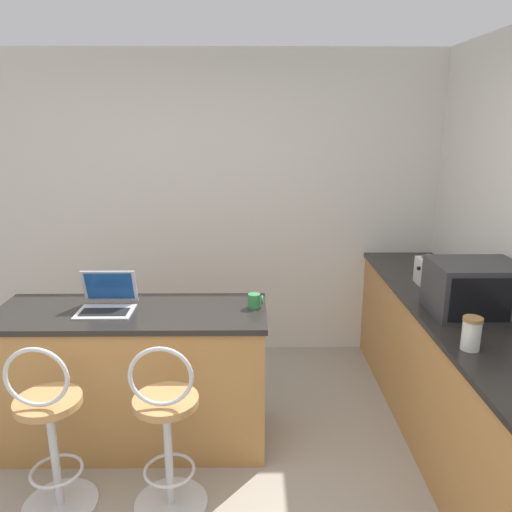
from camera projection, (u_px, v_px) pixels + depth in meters
wall_back at (214, 208)px, 4.31m from camera, size 12.00×0.06×2.60m
breakfast_bar at (135, 377)px, 3.18m from camera, size 1.67×0.62×0.91m
counter_right at (454, 375)px, 3.20m from camera, size 0.61×2.76×0.91m
bar_stool_near at (51, 434)px, 2.59m from camera, size 0.40×0.40×0.99m
bar_stool_far at (167, 433)px, 2.60m from camera, size 0.40×0.40×0.99m
laptop at (107, 300)px, 3.06m from camera, size 0.33×0.29×0.24m
microwave at (474, 289)px, 2.96m from camera, size 0.50×0.40×0.32m
toaster at (433, 273)px, 3.49m from camera, size 0.21×0.26×0.19m
storage_jar at (471, 333)px, 2.52m from camera, size 0.10×0.10×0.17m
mug_blue at (459, 272)px, 3.68m from camera, size 0.10×0.09×0.09m
mug_white at (430, 261)px, 3.94m from camera, size 0.10×0.08×0.10m
mug_green at (255, 301)px, 3.10m from camera, size 0.09×0.08×0.09m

